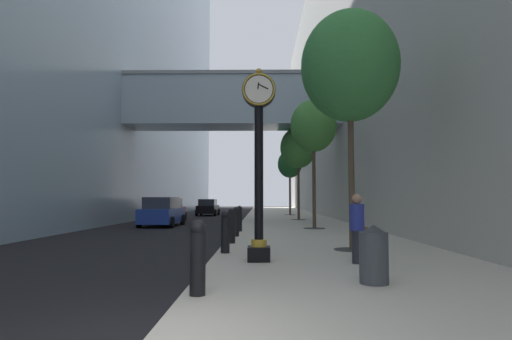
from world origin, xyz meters
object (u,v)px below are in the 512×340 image
object	(u,v)px
street_clock	(259,154)
bollard_fourth	(232,225)
bollard_nearest	(198,256)
bollard_sixth	(239,218)
bollard_third	(225,231)
car_blue_mid	(162,212)
street_tree_far	(290,164)
car_black_near	(208,208)
bollard_fifth	(236,221)
pedestrian_walking	(357,227)
street_tree_mid_far	(298,148)
car_red_far	(169,210)
trash_bin	(374,253)
street_tree_near	(350,67)
street_tree_mid_near	(313,126)

from	to	relation	value
street_clock	bollard_fourth	world-z (taller)	street_clock
bollard_nearest	bollard_sixth	world-z (taller)	same
bollard_third	car_blue_mid	distance (m)	14.18
bollard_fourth	street_tree_far	world-z (taller)	street_tree_far
bollard_sixth	car_black_near	distance (m)	21.76
bollard_fifth	bollard_third	bearing A→B (deg)	-90.00
bollard_fifth	pedestrian_walking	world-z (taller)	pedestrian_walking
bollard_third	street_tree_mid_far	bearing A→B (deg)	78.58
bollard_nearest	street_tree_far	world-z (taller)	street_tree_far
street_tree_mid_far	car_red_far	size ratio (longest dim) A/B	1.60
trash_bin	bollard_fourth	bearing A→B (deg)	114.17
bollard_nearest	pedestrian_walking	distance (m)	4.66
bollard_sixth	street_tree_mid_far	xyz separation A→B (m)	(3.73, 10.75, 4.57)
street_tree_near	trash_bin	world-z (taller)	street_tree_near
bollard_fourth	bollard_third	bearing A→B (deg)	-90.00
street_tree_near	street_tree_mid_far	size ratio (longest dim) A/B	1.08
bollard_fourth	trash_bin	size ratio (longest dim) A/B	1.13
bollard_fourth	bollard_sixth	xyz separation A→B (m)	(0.00, 5.15, 0.00)
bollard_fifth	trash_bin	bearing A→B (deg)	-71.97
car_blue_mid	street_tree_mid_near	bearing A→B (deg)	-23.11
street_tree_near	bollard_sixth	bearing A→B (deg)	118.07
street_clock	bollard_sixth	xyz separation A→B (m)	(-0.96, 9.24, -2.02)
street_tree_mid_near	car_red_far	distance (m)	14.04
street_tree_mid_far	bollard_nearest	bearing A→B (deg)	-98.98
trash_bin	car_red_far	size ratio (longest dim) A/B	0.25
trash_bin	car_blue_mid	distance (m)	19.23
pedestrian_walking	street_tree_mid_far	bearing A→B (deg)	88.77
bollard_sixth	street_tree_far	bearing A→B (deg)	79.23
bollard_fourth	bollard_sixth	bearing A→B (deg)	90.00
bollard_fifth	bollard_sixth	world-z (taller)	same
pedestrian_walking	car_blue_mid	distance (m)	17.24
bollard_fifth	bollard_sixth	distance (m)	2.57
street_clock	bollard_fifth	xyz separation A→B (m)	(-0.96, 6.67, -2.02)
car_red_far	pedestrian_walking	bearing A→B (deg)	-66.52
bollard_third	trash_bin	bearing A→B (deg)	-54.13
pedestrian_walking	street_tree_mid_near	bearing A→B (deg)	87.81
bollard_fourth	street_tree_far	distance (m)	25.39
street_clock	trash_bin	world-z (taller)	street_clock
car_blue_mid	car_black_near	bearing A→B (deg)	87.24
bollard_fifth	bollard_sixth	size ratio (longest dim) A/B	1.00
bollard_nearest	bollard_fifth	world-z (taller)	same
bollard_fifth	car_black_near	size ratio (longest dim) A/B	0.29
bollard_fourth	street_tree_near	size ratio (longest dim) A/B	0.16
bollard_fifth	pedestrian_walking	bearing A→B (deg)	-64.83
street_tree_mid_near	car_blue_mid	distance (m)	10.46
bollard_third	street_tree_mid_near	world-z (taller)	street_tree_mid_near
street_tree_mid_near	street_tree_near	bearing A→B (deg)	-90.00
street_tree_mid_near	bollard_fifth	bearing A→B (deg)	-130.00
street_clock	car_black_near	world-z (taller)	street_clock
street_tree_near	car_black_near	xyz separation A→B (m)	(-7.90, 28.35, -4.92)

